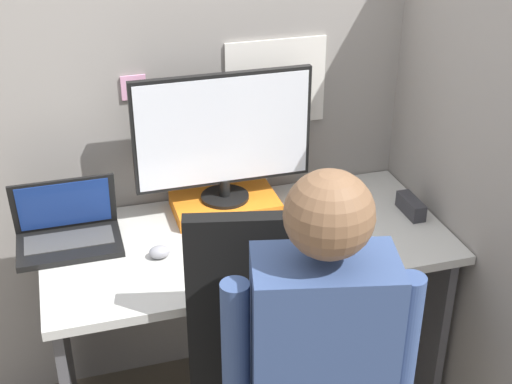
# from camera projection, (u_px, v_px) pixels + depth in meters

# --- Properties ---
(cubicle_panel_back) EXTENTS (1.82, 0.05, 1.67)m
(cubicle_panel_back) POSITION_uv_depth(u_px,v_px,m) (221.00, 167.00, 2.58)
(cubicle_panel_back) COLOR gray
(cubicle_panel_back) RESTS_ON ground
(cubicle_panel_right) EXTENTS (0.04, 1.26, 1.67)m
(cubicle_panel_right) POSITION_uv_depth(u_px,v_px,m) (446.00, 194.00, 2.41)
(cubicle_panel_right) COLOR gray
(cubicle_panel_right) RESTS_ON ground
(desk) EXTENTS (1.32, 0.63, 0.75)m
(desk) POSITION_uv_depth(u_px,v_px,m) (247.00, 285.00, 2.43)
(desk) COLOR #B7B7B2
(desk) RESTS_ON ground
(paper_box) EXTENTS (0.36, 0.22, 0.05)m
(paper_box) POSITION_uv_depth(u_px,v_px,m) (225.00, 204.00, 2.48)
(paper_box) COLOR orange
(paper_box) RESTS_ON desk
(monitor) EXTENTS (0.60, 0.17, 0.45)m
(monitor) POSITION_uv_depth(u_px,v_px,m) (223.00, 134.00, 2.35)
(monitor) COLOR black
(monitor) RESTS_ON paper_box
(laptop) EXTENTS (0.33, 0.21, 0.22)m
(laptop) POSITION_uv_depth(u_px,v_px,m) (68.00, 232.00, 2.28)
(laptop) COLOR black
(laptop) RESTS_ON desk
(mouse) EXTENTS (0.07, 0.05, 0.04)m
(mouse) POSITION_uv_depth(u_px,v_px,m) (159.00, 252.00, 2.22)
(mouse) COLOR gray
(mouse) RESTS_ON desk
(stapler) EXTENTS (0.05, 0.14, 0.06)m
(stapler) POSITION_uv_depth(u_px,v_px,m) (411.00, 206.00, 2.46)
(stapler) COLOR #2D2D33
(stapler) RESTS_ON desk
(carrot_toy) EXTENTS (0.05, 0.15, 0.05)m
(carrot_toy) POSITION_uv_depth(u_px,v_px,m) (263.00, 266.00, 2.14)
(carrot_toy) COLOR orange
(carrot_toy) RESTS_ON desk
(coffee_mug) EXTENTS (0.09, 0.09, 0.09)m
(coffee_mug) POSITION_uv_depth(u_px,v_px,m) (326.00, 189.00, 2.53)
(coffee_mug) COLOR white
(coffee_mug) RESTS_ON desk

